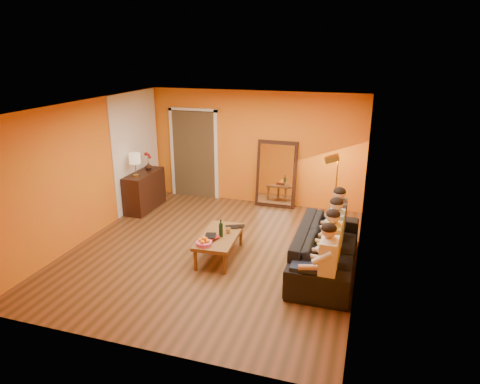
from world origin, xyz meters
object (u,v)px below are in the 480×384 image
(table_lamp, at_px, (135,165))
(laptop, at_px, (235,228))
(mirror_frame, at_px, (276,174))
(dog, at_px, (309,256))
(coffee_table, at_px, (219,246))
(person_far_left, at_px, (328,264))
(person_mid_left, at_px, (332,247))
(sideboard, at_px, (145,191))
(wine_bottle, at_px, (221,228))
(tumbler, at_px, (228,231))
(vase, at_px, (148,166))
(floor_lamp, at_px, (336,190))
(sofa, at_px, (326,249))
(person_mid_right, at_px, (336,233))
(person_far_right, at_px, (339,221))

(table_lamp, xyz_separation_m, laptop, (2.61, -1.09, -0.67))
(mirror_frame, relative_size, dog, 2.48)
(coffee_table, distance_m, laptop, 0.45)
(person_far_left, xyz_separation_m, person_mid_left, (0.00, 0.55, 0.00))
(sideboard, distance_m, coffee_table, 2.99)
(wine_bottle, distance_m, tumbler, 0.21)
(dog, height_order, vase, vase)
(wine_bottle, bearing_deg, floor_lamp, 52.30)
(floor_lamp, xyz_separation_m, person_far_left, (0.18, -3.01, -0.11))
(laptop, bearing_deg, mirror_frame, 61.32)
(table_lamp, relative_size, person_mid_left, 0.42)
(floor_lamp, xyz_separation_m, dog, (-0.18, -2.24, -0.41))
(table_lamp, bearing_deg, mirror_frame, 26.32)
(sofa, xyz_separation_m, coffee_table, (-1.81, -0.15, -0.14))
(sideboard, height_order, wine_bottle, sideboard)
(floor_lamp, bearing_deg, dog, -98.57)
(person_mid_left, height_order, person_mid_right, same)
(wine_bottle, distance_m, laptop, 0.44)
(coffee_table, bearing_deg, sideboard, 141.02)
(dog, bearing_deg, table_lamp, 170.55)
(coffee_table, height_order, person_mid_right, person_mid_right)
(mirror_frame, distance_m, dog, 3.18)
(person_far_left, distance_m, vase, 5.22)
(sideboard, xyz_separation_m, floor_lamp, (4.19, 0.42, 0.29))
(sofa, relative_size, wine_bottle, 7.78)
(person_far_right, bearing_deg, dog, -112.12)
(sideboard, relative_size, sofa, 0.49)
(person_mid_right, height_order, wine_bottle, person_mid_right)
(person_mid_right, bearing_deg, mirror_frame, 121.66)
(sofa, distance_m, dog, 0.33)
(person_far_left, bearing_deg, dog, 115.29)
(tumbler, bearing_deg, laptop, 75.38)
(sofa, bearing_deg, vase, 66.62)
(person_mid_left, bearing_deg, sofa, 106.11)
(table_lamp, height_order, person_mid_left, table_lamp)
(sofa, height_order, dog, sofa)
(wine_bottle, height_order, vase, vase)
(coffee_table, bearing_deg, wine_bottle, -48.43)
(person_far_left, relative_size, laptop, 3.55)
(table_lamp, distance_m, floor_lamp, 4.27)
(table_lamp, bearing_deg, coffee_table, -30.59)
(mirror_frame, height_order, laptop, mirror_frame)
(sofa, bearing_deg, table_lamp, 73.17)
(sofa, height_order, floor_lamp, floor_lamp)
(coffee_table, distance_m, person_far_left, 2.15)
(person_far_left, bearing_deg, sofa, 97.41)
(sideboard, xyz_separation_m, dog, (4.01, -1.82, -0.12))
(mirror_frame, bearing_deg, person_mid_left, -63.09)
(person_far_left, relative_size, person_mid_left, 1.00)
(dog, bearing_deg, laptop, 174.11)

